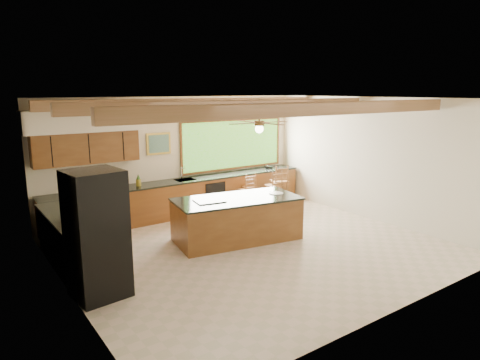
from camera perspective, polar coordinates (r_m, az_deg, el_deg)
ground at (r=8.87m, az=1.87°, el=-8.96°), size 7.20×7.20×0.00m
room_shell at (r=8.77m, az=-1.51°, el=5.72°), size 7.27×6.54×3.02m
counter_run at (r=10.39m, az=-10.23°, el=-3.31°), size 7.12×3.10×1.23m
island at (r=9.17m, az=-0.42°, el=-5.19°), size 2.81×1.68×0.94m
refrigerator at (r=6.92m, az=-18.56°, el=-6.91°), size 0.85×0.83×2.00m
bar_stool_a at (r=11.21m, az=1.03°, el=-1.43°), size 0.35×0.35×0.96m
bar_stool_b at (r=11.50m, az=1.30°, el=-1.02°), size 0.41×0.41×0.99m
bar_stool_c at (r=11.49m, az=4.70°, el=-0.85°), size 0.42×0.42×1.06m
bar_stool_d at (r=11.68m, az=5.47°, el=-0.28°), size 0.55×0.55×1.19m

